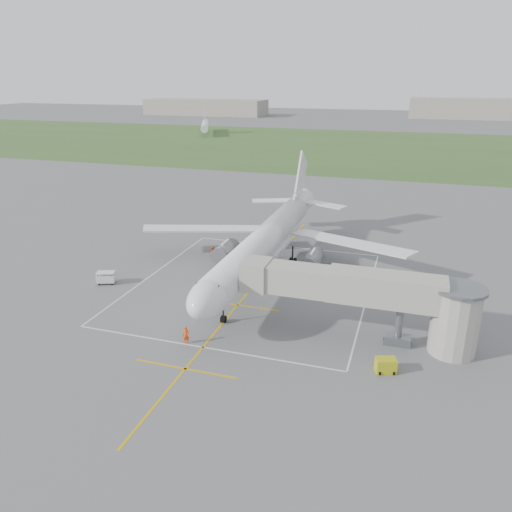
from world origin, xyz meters
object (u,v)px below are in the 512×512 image
(gpu_unit, at_px, (386,365))
(ramp_worker_nose, at_px, (186,335))
(airliner, at_px, (265,241))
(ramp_worker_wing, at_px, (213,252))
(jet_bridge, at_px, (377,297))
(baggage_cart, at_px, (106,278))

(gpu_unit, xyz_separation_m, ramp_worker_nose, (-19.13, -0.86, 0.24))
(airliner, xyz_separation_m, ramp_worker_nose, (-1.86, -20.55, -3.49))
(gpu_unit, bearing_deg, ramp_worker_wing, 120.77)
(jet_bridge, xyz_separation_m, baggage_cart, (-33.80, 4.36, -3.95))
(ramp_worker_nose, distance_m, ramp_worker_wing, 24.56)
(airliner, bearing_deg, ramp_worker_nose, -95.18)
(jet_bridge, bearing_deg, airliner, 137.81)
(ramp_worker_nose, relative_size, ramp_worker_wing, 1.03)
(jet_bridge, xyz_separation_m, ramp_worker_wing, (-24.51, 17.27, -3.87))
(baggage_cart, distance_m, ramp_worker_wing, 15.91)
(gpu_unit, relative_size, ramp_worker_wing, 1.17)
(airliner, xyz_separation_m, ramp_worker_wing, (-8.78, 3.02, -3.52))
(ramp_worker_nose, bearing_deg, gpu_unit, -7.74)
(jet_bridge, xyz_separation_m, ramp_worker_nose, (-17.58, -6.30, -3.84))
(airliner, bearing_deg, jet_bridge, -42.19)
(airliner, xyz_separation_m, baggage_cart, (-18.08, -9.89, -3.60))
(airliner, height_order, ramp_worker_nose, airliner)
(baggage_cart, xyz_separation_m, ramp_worker_nose, (16.22, -10.66, 0.10))
(gpu_unit, height_order, baggage_cart, baggage_cart)
(airliner, distance_m, gpu_unit, 26.45)
(ramp_worker_nose, bearing_deg, airliner, 74.50)
(airliner, distance_m, baggage_cart, 20.92)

